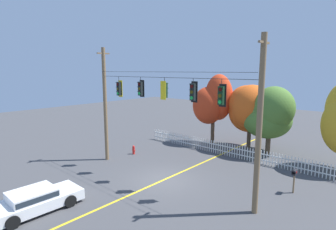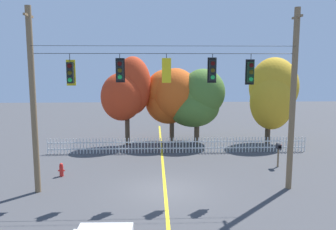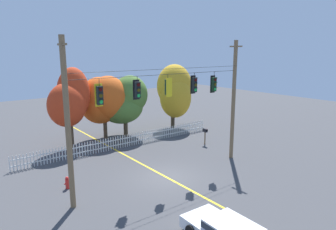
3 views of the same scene
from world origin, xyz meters
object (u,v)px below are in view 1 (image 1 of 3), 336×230
traffic_signal_northbound_secondary (141,89)px  roadside_mailbox (295,174)px  parked_car (35,200)px  fire_hydrant (134,150)px  traffic_signal_northbound_primary (193,92)px  autumn_maple_mid (249,108)px  traffic_signal_southbound_primary (119,89)px  autumn_maple_near_fence (213,102)px  traffic_signal_westbound_side (164,90)px  traffic_signal_eastbound_side (221,95)px  autumn_oak_far_east (269,115)px

traffic_signal_northbound_secondary → roadside_mailbox: 10.88m
parked_car → fire_hydrant: bearing=109.6°
traffic_signal_northbound_primary → autumn_maple_mid: size_ratio=0.23×
parked_car → roadside_mailbox: (9.22, 10.96, 0.57)m
parked_car → autumn_maple_mid: bearing=80.4°
traffic_signal_southbound_primary → autumn_maple_near_fence: autumn_maple_near_fence is taller
autumn_maple_near_fence → autumn_maple_mid: bearing=13.3°
parked_car → fire_hydrant: (-3.46, 9.68, -0.23)m
traffic_signal_southbound_primary → traffic_signal_northbound_secondary: (2.32, -0.00, 0.11)m
traffic_signal_westbound_side → traffic_signal_eastbound_side: 4.02m
traffic_signal_northbound_primary → fire_hydrant: traffic_signal_northbound_primary is taller
traffic_signal_northbound_primary → traffic_signal_eastbound_side: bearing=0.0°
traffic_signal_southbound_primary → traffic_signal_northbound_primary: 6.69m
autumn_maple_near_fence → autumn_oak_far_east: autumn_maple_near_fence is taller
traffic_signal_eastbound_side → autumn_oak_far_east: bearing=97.5°
autumn_oak_far_east → traffic_signal_southbound_primary: bearing=-125.3°
traffic_signal_eastbound_side → parked_car: traffic_signal_eastbound_side is taller
fire_hydrant → autumn_maple_near_fence: bearing=67.0°
traffic_signal_westbound_side → traffic_signal_southbound_primary: bearing=179.8°
autumn_oak_far_east → fire_hydrant: (-8.46, -7.81, -3.00)m
traffic_signal_northbound_secondary → traffic_signal_northbound_primary: bearing=0.0°
traffic_signal_southbound_primary → autumn_maple_mid: 12.00m
traffic_signal_southbound_primary → traffic_signal_westbound_side: size_ratio=1.10×
traffic_signal_southbound_primary → autumn_oak_far_east: 12.68m
traffic_signal_westbound_side → autumn_oak_far_east: size_ratio=0.23×
traffic_signal_westbound_side → autumn_maple_near_fence: autumn_maple_near_fence is taller
traffic_signal_eastbound_side → parked_car: bearing=-130.9°
autumn_maple_near_fence → traffic_signal_northbound_primary: bearing=-64.0°
traffic_signal_eastbound_side → autumn_maple_near_fence: bearing=124.0°
autumn_maple_near_fence → fire_hydrant: 8.95m
traffic_signal_northbound_secondary → autumn_oak_far_east: bearing=64.4°
parked_car → traffic_signal_northbound_primary: bearing=58.4°
traffic_signal_northbound_secondary → autumn_oak_far_east: (4.87, 10.16, -2.54)m
traffic_signal_westbound_side → autumn_maple_mid: size_ratio=0.23×
traffic_signal_westbound_side → traffic_signal_northbound_primary: 2.19m
traffic_signal_westbound_side → autumn_oak_far_east: traffic_signal_westbound_side is taller
autumn_maple_near_fence → parked_car: 17.52m
autumn_oak_far_east → parked_car: 18.40m
autumn_maple_mid → autumn_oak_far_east: autumn_maple_mid is taller
traffic_signal_eastbound_side → autumn_maple_near_fence: size_ratio=0.22×
traffic_signal_northbound_secondary → autumn_oak_far_east: size_ratio=0.23×
traffic_signal_westbound_side → fire_hydrant: bearing=157.6°
traffic_signal_eastbound_side → autumn_oak_far_east: 10.54m
traffic_signal_northbound_secondary → traffic_signal_eastbound_side: 6.21m
traffic_signal_westbound_side → roadside_mailbox: size_ratio=0.95×
roadside_mailbox → fire_hydrant: bearing=-174.2°
traffic_signal_northbound_primary → autumn_maple_mid: 10.93m
traffic_signal_northbound_secondary → parked_car: traffic_signal_northbound_secondary is taller
traffic_signal_northbound_secondary → traffic_signal_westbound_side: size_ratio=0.99×
autumn_maple_mid → fire_hydrant: autumn_maple_mid is taller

